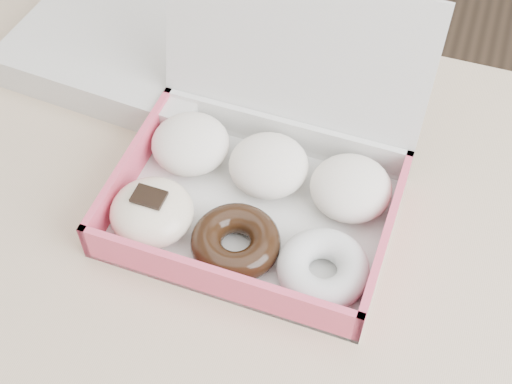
% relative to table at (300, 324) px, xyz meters
% --- Properties ---
extents(table, '(1.20, 0.80, 0.75)m').
position_rel_table_xyz_m(table, '(0.00, 0.00, 0.00)').
color(table, tan).
rests_on(table, ground).
extents(donut_box, '(0.30, 0.27, 0.22)m').
position_rel_table_xyz_m(donut_box, '(-0.08, 0.09, 0.11)').
color(donut_box, silver).
rests_on(donut_box, table).
extents(newspapers, '(0.29, 0.24, 0.04)m').
position_rel_table_xyz_m(newspapers, '(-0.32, 0.26, 0.10)').
color(newspapers, white).
rests_on(newspapers, table).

